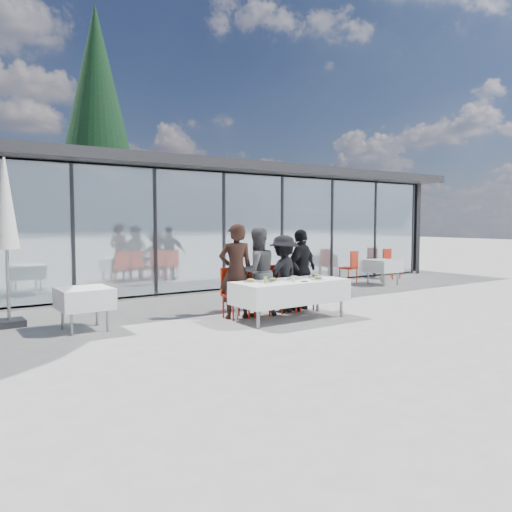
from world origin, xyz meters
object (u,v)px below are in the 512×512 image
(conifer_tree, at_px, (97,119))
(spare_table_left, at_px, (84,299))
(spare_chair_a, at_px, (390,262))
(plate_b, at_px, (273,280))
(plate_c, at_px, (294,278))
(market_umbrella, at_px, (6,215))
(folded_eyeglasses, at_px, (304,281))
(diner_chair_b, at_px, (255,288))
(diner_a, at_px, (236,271))
(diner_chair_a, at_px, (234,290))
(spare_chair_b, at_px, (351,265))
(diner_chair_d, at_px, (299,284))
(juice_bottle, at_px, (265,280))
(dining_table, at_px, (291,291))
(diner_d, at_px, (301,270))
(plate_extra, at_px, (318,278))
(diner_b, at_px, (257,272))
(diner_c, at_px, (284,274))
(plate_d, at_px, (315,276))
(lounger, at_px, (308,277))
(spare_table_right, at_px, (383,266))
(diner_chair_c, at_px, (281,286))
(plate_a, at_px, (251,281))

(conifer_tree, bearing_deg, spare_table_left, -108.35)
(spare_chair_a, xyz_separation_m, conifer_tree, (-6.61, 9.43, 5.45))
(plate_b, relative_size, plate_c, 1.00)
(market_umbrella, bearing_deg, spare_chair_a, 5.88)
(folded_eyeglasses, bearing_deg, spare_table_left, 156.95)
(diner_chair_b, relative_size, conifer_tree, 0.09)
(diner_a, distance_m, diner_chair_a, 0.39)
(spare_chair_b, bearing_deg, spare_chair_a, 2.87)
(diner_chair_d, xyz_separation_m, juice_bottle, (-1.50, -0.87, 0.28))
(dining_table, relative_size, diner_d, 1.32)
(plate_extra, xyz_separation_m, folded_eyeglasses, (-0.42, -0.10, -0.02))
(diner_b, xyz_separation_m, diner_d, (1.14, 0.00, -0.02))
(diner_c, height_order, spare_chair_a, diner_c)
(diner_chair_b, height_order, spare_chair_a, same)
(plate_c, bearing_deg, plate_b, -174.25)
(spare_table_left, bearing_deg, dining_table, -19.34)
(folded_eyeglasses, bearing_deg, plate_d, 34.34)
(diner_c, distance_m, plate_d, 0.66)
(plate_c, xyz_separation_m, plate_d, (0.58, 0.03, 0.00))
(plate_b, distance_m, lounger, 5.14)
(diner_d, height_order, spare_chair_b, diner_d)
(dining_table, height_order, diner_chair_a, diner_chair_a)
(spare_table_right, height_order, spare_chair_a, spare_chair_a)
(diner_chair_a, height_order, lounger, diner_chair_a)
(plate_c, bearing_deg, diner_chair_d, 44.16)
(plate_d, bearing_deg, juice_bottle, -168.94)
(diner_chair_c, bearing_deg, spare_chair_b, 29.54)
(plate_d, distance_m, lounger, 4.31)
(diner_b, distance_m, plate_c, 0.75)
(diner_chair_b, bearing_deg, lounger, 36.40)
(plate_a, bearing_deg, spare_table_right, 20.43)
(spare_table_right, relative_size, spare_chair_a, 0.88)
(diner_d, height_order, conifer_tree, conifer_tree)
(diner_c, xyz_separation_m, spare_table_right, (5.18, 1.90, -0.24))
(plate_a, relative_size, plate_extra, 1.00)
(diner_b, distance_m, spare_chair_b, 6.09)
(diner_chair_c, height_order, plate_extra, diner_chair_c)
(diner_d, distance_m, conifer_tree, 13.33)
(diner_b, bearing_deg, dining_table, 123.61)
(diner_chair_a, relative_size, spare_chair_a, 1.00)
(diner_chair_d, bearing_deg, diner_chair_c, 180.00)
(diner_d, xyz_separation_m, diner_chair_d, (0.00, 0.08, -0.32))
(diner_b, bearing_deg, spare_table_right, -154.39)
(dining_table, distance_m, spare_chair_a, 7.80)
(diner_chair_b, distance_m, plate_b, 0.71)
(diner_chair_d, bearing_deg, diner_c, -170.04)
(diner_c, xyz_separation_m, plate_extra, (0.16, -0.87, -0.02))
(diner_chair_a, bearing_deg, conifer_tree, 84.53)
(spare_table_left, relative_size, spare_chair_b, 0.88)
(diner_d, bearing_deg, diner_chair_c, -29.44)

